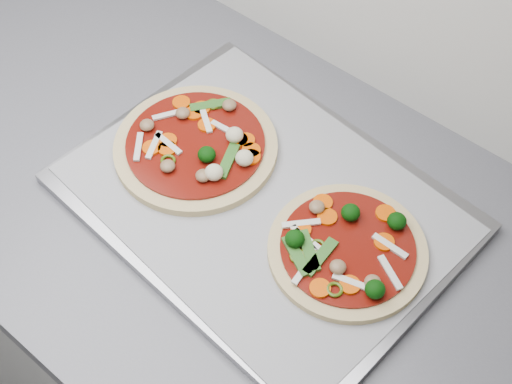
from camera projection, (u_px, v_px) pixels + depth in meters
The scene contains 6 objects.
base_cabinet at pixel (189, 315), 1.36m from camera, with size 3.60×0.60×0.86m, color silver.
countertop at pixel (164, 168), 0.99m from camera, with size 3.60×0.60×0.04m, color slate.
baking_tray at pixel (262, 202), 0.92m from camera, with size 0.49×0.36×0.02m, color gray.
parchment at pixel (262, 198), 0.92m from camera, with size 0.47×0.34×0.00m, color #95959A.
pizza_left at pixel (197, 146), 0.96m from camera, with size 0.25×0.25×0.04m.
pizza_right at pixel (346, 249), 0.86m from camera, with size 0.23×0.23×0.03m.
Camera 1 is at (0.50, 0.91, 1.66)m, focal length 50.00 mm.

